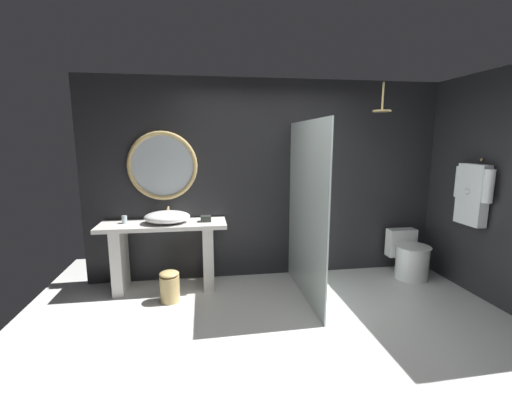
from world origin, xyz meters
TOP-DOWN VIEW (x-y plane):
  - ground_plane at (0.00, 0.00)m, footprint 5.76×5.76m
  - back_wall_panel at (0.00, 1.90)m, footprint 4.80×0.10m
  - side_wall_right at (2.35, 0.76)m, footprint 0.10×2.47m
  - vanity_counter at (-1.39, 1.57)m, footprint 1.52×0.51m
  - vessel_sink at (-1.33, 1.56)m, footprint 0.55×0.45m
  - tumbler_cup at (-1.84, 1.63)m, footprint 0.06×0.06m
  - tissue_box at (-0.87, 1.57)m, footprint 0.13×0.12m
  - round_wall_mirror at (-1.39, 1.81)m, footprint 0.86×0.06m
  - shower_glass_panel at (0.27, 1.11)m, footprint 0.02×1.47m
  - rain_shower_head at (1.24, 1.35)m, footprint 0.22×0.22m
  - hanging_bathrobe at (2.21, 0.93)m, footprint 0.20×0.54m
  - toilet at (1.84, 1.47)m, footprint 0.44×0.61m
  - waste_bin at (-1.30, 1.19)m, footprint 0.22×0.22m

SIDE VIEW (x-z plane):
  - ground_plane at x=0.00m, z-range 0.00..0.00m
  - waste_bin at x=-1.30m, z-range 0.00..0.37m
  - toilet at x=1.84m, z-range -0.03..0.58m
  - vanity_counter at x=-1.39m, z-range 0.10..0.94m
  - tissue_box at x=-0.87m, z-range 0.84..0.91m
  - tumbler_cup at x=-1.84m, z-range 0.84..0.93m
  - vessel_sink at x=-1.33m, z-range 0.83..1.00m
  - shower_glass_panel at x=0.27m, z-range 0.00..2.04m
  - hanging_bathrobe at x=2.21m, z-range 0.84..1.62m
  - back_wall_panel at x=0.00m, z-range 0.00..2.60m
  - side_wall_right at x=2.35m, z-range 0.00..2.60m
  - round_wall_mirror at x=-1.39m, z-range 1.08..1.94m
  - rain_shower_head at x=1.24m, z-range 2.03..2.37m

